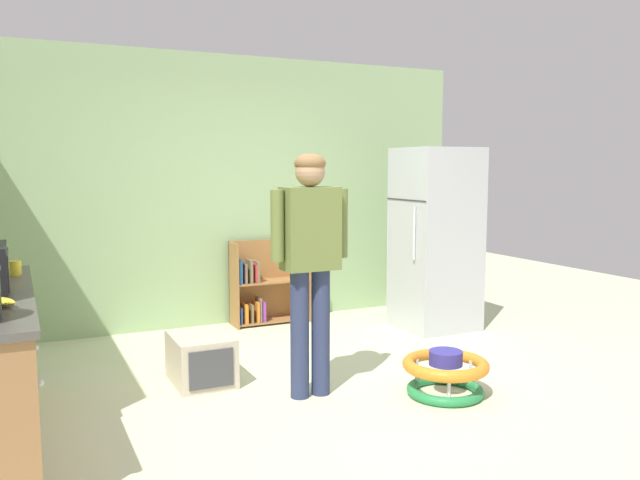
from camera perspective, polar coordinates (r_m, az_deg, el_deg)
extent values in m
plane|color=beige|center=(4.70, 0.83, -13.39)|extent=(12.00, 12.00, 0.00)
cube|color=#96B780|center=(6.59, -8.18, 4.29)|extent=(5.20, 0.06, 2.70)
sphere|color=silver|center=(3.47, -23.52, -11.53)|extent=(0.04, 0.04, 0.04)
sphere|color=silver|center=(4.10, -23.85, -8.75)|extent=(0.04, 0.04, 0.04)
sphere|color=silver|center=(4.75, -24.10, -6.72)|extent=(0.04, 0.04, 0.04)
cube|color=#B7BABF|center=(6.45, 10.18, 0.11)|extent=(0.70, 0.68, 1.78)
cylinder|color=silver|center=(6.09, 8.33, 0.61)|extent=(0.02, 0.02, 0.50)
cube|color=#333333|center=(6.22, 7.60, 3.54)|extent=(0.01, 0.67, 0.01)
cube|color=#9A683A|center=(6.48, -7.61, -3.98)|extent=(0.02, 0.28, 0.85)
cube|color=#9A683A|center=(6.75, -1.29, -3.49)|extent=(0.02, 0.28, 0.85)
cube|color=#9D6837|center=(6.73, -4.78, -3.55)|extent=(0.80, 0.02, 0.85)
cube|color=#9A683A|center=(6.69, -4.35, -7.06)|extent=(0.76, 0.24, 0.02)
cube|color=#9A683A|center=(6.60, -4.38, -3.65)|extent=(0.76, 0.24, 0.02)
cube|color=#2E4DA3|center=(6.53, -7.16, -6.59)|extent=(0.02, 0.17, 0.17)
cube|color=#265694|center=(6.44, -7.21, -2.76)|extent=(0.03, 0.17, 0.24)
cube|color=orange|center=(6.54, -6.70, -6.44)|extent=(0.03, 0.17, 0.19)
cube|color=brown|center=(6.46, -6.74, -2.92)|extent=(0.02, 0.17, 0.20)
cube|color=brown|center=(6.56, -6.19, -6.42)|extent=(0.02, 0.17, 0.19)
cube|color=#716446|center=(6.48, -6.28, -2.73)|extent=(0.03, 0.17, 0.23)
cube|color=orange|center=(6.58, -5.68, -6.30)|extent=(0.02, 0.17, 0.21)
cube|color=red|center=(6.50, -5.86, -2.92)|extent=(0.02, 0.17, 0.18)
cube|color=#765F4A|center=(6.58, -5.45, -6.11)|extent=(0.02, 0.17, 0.24)
cube|color=brown|center=(6.50, -5.67, -2.78)|extent=(0.03, 0.17, 0.21)
cube|color=purple|center=(6.60, -5.16, -6.26)|extent=(0.03, 0.17, 0.20)
cylinder|color=navy|center=(4.49, -1.81, -8.34)|extent=(0.13, 0.13, 0.90)
cylinder|color=navy|center=(4.56, 0.05, -8.12)|extent=(0.13, 0.13, 0.90)
cube|color=olive|center=(4.39, -0.89, 1.02)|extent=(0.38, 0.22, 0.57)
cylinder|color=olive|center=(4.30, -3.80, 1.27)|extent=(0.09, 0.09, 0.48)
cylinder|color=olive|center=(4.50, 1.90, 1.51)|extent=(0.09, 0.09, 0.48)
sphere|color=tan|center=(4.37, -0.89, 6.06)|extent=(0.21, 0.21, 0.21)
ellipsoid|color=brown|center=(4.37, -0.90, 6.80)|extent=(0.22, 0.22, 0.13)
torus|color=#288848|center=(4.73, 10.99, -12.92)|extent=(0.54, 0.54, 0.07)
torus|color=orange|center=(4.67, 11.04, -10.78)|extent=(0.60, 0.60, 0.08)
cylinder|color=#38338E|center=(4.66, 11.06, -10.19)|extent=(0.23, 0.23, 0.10)
cylinder|color=silver|center=(4.83, 13.17, -11.40)|extent=(0.02, 0.02, 0.18)
cylinder|color=silver|center=(4.79, 8.55, -11.46)|extent=(0.02, 0.02, 0.18)
cylinder|color=silver|center=(4.49, 11.34, -12.74)|extent=(0.02, 0.02, 0.18)
cube|color=beige|center=(4.95, -10.48, -10.27)|extent=(0.42, 0.54, 0.36)
cube|color=#424247|center=(4.69, -9.59, -11.19)|extent=(0.32, 0.01, 0.27)
cube|color=#2D2D33|center=(3.88, -25.85, -2.44)|extent=(0.01, 0.31, 0.20)
cube|color=#515156|center=(4.09, -25.84, -2.00)|extent=(0.01, 0.10, 0.20)
ellipsoid|color=yellow|center=(3.61, -26.40, -4.91)|extent=(0.07, 0.16, 0.04)
ellipsoid|color=yellow|center=(3.61, -26.17, -4.89)|extent=(0.07, 0.16, 0.04)
ellipsoid|color=yellow|center=(3.60, -25.97, -4.90)|extent=(0.11, 0.15, 0.04)
cylinder|color=yellow|center=(4.61, -25.39, -2.26)|extent=(0.08, 0.08, 0.09)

